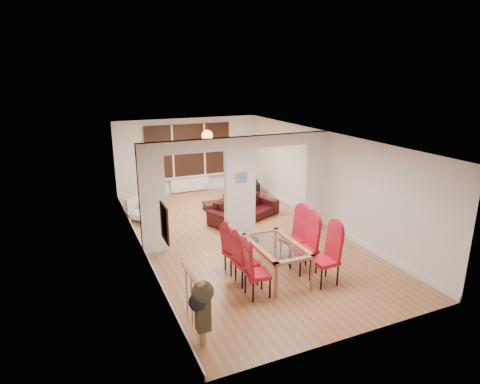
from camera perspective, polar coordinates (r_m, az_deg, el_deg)
floor at (r=10.47m, az=-0.01°, el=-6.33°), size 5.00×9.00×0.01m
room_walls at (r=10.04m, az=-0.01°, el=0.52°), size 5.00×9.00×2.60m
divider_wall at (r=10.04m, az=-0.01°, el=0.52°), size 5.00×0.18×2.60m
bay_window_blinds at (r=14.07m, az=-7.31°, el=5.91°), size 3.00×0.08×1.80m
radiator at (r=14.30m, az=-7.09°, el=1.15°), size 1.40×0.08×0.50m
pendant_light at (r=12.97m, az=-4.68°, el=8.00°), size 0.36×0.36×0.36m
stair_newel at (r=6.85m, az=-6.77°, el=-14.60°), size 0.40×1.20×1.10m
wall_poster at (r=7.04m, az=-10.70°, el=-4.36°), size 0.04×0.52×0.67m
pillar_photo at (r=9.87m, az=0.22°, el=2.04°), size 0.30×0.03×0.25m
dining_table at (r=8.40m, az=5.11°, el=-9.69°), size 0.89×1.58×0.74m
dining_chair_la at (r=7.65m, az=2.54°, el=-11.05°), size 0.49×0.49×1.07m
dining_chair_lb at (r=8.08m, az=0.94°, el=-9.59°), size 0.46×0.46×1.03m
dining_chair_lc at (r=8.51m, az=-0.68°, el=-8.19°), size 0.50×0.50×1.03m
dining_chair_ra at (r=8.22m, az=11.98°, el=-9.00°), size 0.48×0.48×1.17m
dining_chair_rb at (r=8.62m, az=9.10°, el=-7.53°), size 0.48×0.48×1.18m
dining_chair_rc at (r=9.05m, az=7.55°, el=-6.32°), size 0.56×0.56×1.16m
sofa at (r=11.54m, az=0.61°, el=-2.43°), size 2.34×1.61×0.64m
armchair at (r=11.83m, az=-13.34°, el=-2.26°), size 1.06×1.07×0.70m
person at (r=12.36m, az=-12.14°, el=0.84°), size 0.68×0.57×1.60m
television at (r=13.86m, az=2.08°, el=0.61°), size 0.91×0.38×0.53m
coffee_table at (r=12.50m, az=-2.89°, el=-1.90°), size 1.08×0.64×0.23m
bottle at (r=12.49m, az=-2.28°, el=-0.70°), size 0.07×0.07×0.26m
bowl at (r=12.53m, az=-2.31°, el=-1.14°), size 0.24×0.24×0.06m
shoes at (r=10.12m, az=1.71°, el=-6.87°), size 0.24×0.26×0.10m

